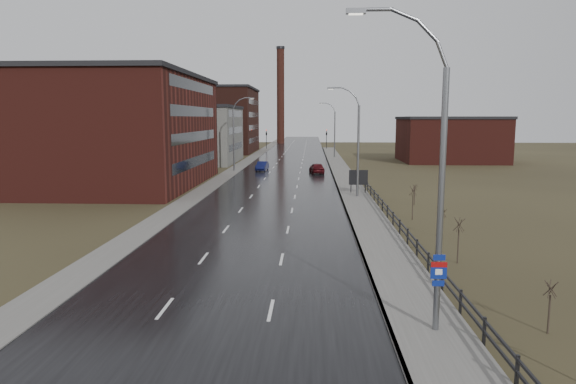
# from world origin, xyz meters

# --- Properties ---
(ground) EXTENTS (320.00, 320.00, 0.00)m
(ground) POSITION_xyz_m (0.00, 0.00, 0.00)
(ground) COLOR #2D2819
(ground) RESTS_ON ground
(road) EXTENTS (14.00, 300.00, 0.06)m
(road) POSITION_xyz_m (0.00, 60.00, 0.03)
(road) COLOR black
(road) RESTS_ON ground
(sidewalk_right) EXTENTS (3.20, 180.00, 0.18)m
(sidewalk_right) POSITION_xyz_m (8.60, 35.00, 0.09)
(sidewalk_right) COLOR #595651
(sidewalk_right) RESTS_ON ground
(curb_right) EXTENTS (0.16, 180.00, 0.18)m
(curb_right) POSITION_xyz_m (7.08, 35.00, 0.09)
(curb_right) COLOR slate
(curb_right) RESTS_ON ground
(sidewalk_left) EXTENTS (2.40, 260.00, 0.12)m
(sidewalk_left) POSITION_xyz_m (-8.20, 60.00, 0.06)
(sidewalk_left) COLOR #595651
(sidewalk_left) RESTS_ON ground
(warehouse_near) EXTENTS (22.44, 28.56, 13.50)m
(warehouse_near) POSITION_xyz_m (-20.99, 45.00, 6.76)
(warehouse_near) COLOR #471914
(warehouse_near) RESTS_ON ground
(warehouse_mid) EXTENTS (16.32, 20.40, 10.50)m
(warehouse_mid) POSITION_xyz_m (-17.99, 78.00, 5.26)
(warehouse_mid) COLOR slate
(warehouse_mid) RESTS_ON ground
(warehouse_far) EXTENTS (26.52, 24.48, 15.50)m
(warehouse_far) POSITION_xyz_m (-22.99, 108.00, 7.76)
(warehouse_far) COLOR #331611
(warehouse_far) RESTS_ON ground
(building_right) EXTENTS (18.36, 16.32, 8.50)m
(building_right) POSITION_xyz_m (30.30, 82.00, 4.26)
(building_right) COLOR #471914
(building_right) RESTS_ON ground
(smokestack) EXTENTS (2.70, 2.70, 30.70)m
(smokestack) POSITION_xyz_m (-6.00, 150.00, 15.50)
(smokestack) COLOR #331611
(smokestack) RESTS_ON ground
(streetlight_main) EXTENTS (3.91, 0.29, 12.11)m
(streetlight_main) POSITION_xyz_m (8.47, 2.00, 6.06)
(streetlight_main) COLOR slate
(streetlight_main) RESTS_ON ground
(streetlight_right_mid) EXTENTS (3.36, 0.28, 11.35)m
(streetlight_right_mid) POSITION_xyz_m (8.50, 36.00, 5.84)
(streetlight_right_mid) COLOR slate
(streetlight_right_mid) RESTS_ON ground
(streetlight_left) EXTENTS (3.36, 0.28, 11.35)m
(streetlight_left) POSITION_xyz_m (-7.70, 62.00, 5.84)
(streetlight_left) COLOR slate
(streetlight_left) RESTS_ON ground
(streetlight_right_far) EXTENTS (3.36, 0.28, 11.35)m
(streetlight_right_far) POSITION_xyz_m (8.50, 90.00, 5.84)
(streetlight_right_far) COLOR slate
(streetlight_right_far) RESTS_ON ground
(guardrail) EXTENTS (0.10, 53.05, 1.10)m
(guardrail) POSITION_xyz_m (10.30, 18.31, 0.71)
(guardrail) COLOR black
(guardrail) RESTS_ON ground
(shrub_b) EXTENTS (0.50, 0.52, 2.09)m
(shrub_b) POSITION_xyz_m (13.13, 2.22, 1.11)
(shrub_b) COLOR #382D23
(shrub_b) RESTS_ON ground
(shrub_c) EXTENTS (0.62, 0.66, 2.64)m
(shrub_c) POSITION_xyz_m (12.37, 11.83, 1.40)
(shrub_c) COLOR #382D23
(shrub_c) RESTS_ON ground
(shrub_d) EXTENTS (0.48, 0.50, 2.00)m
(shrub_d) POSITION_xyz_m (13.11, 18.30, 1.06)
(shrub_d) COLOR #382D23
(shrub_d) RESTS_ON ground
(shrub_e) EXTENTS (0.66, 0.69, 2.79)m
(shrub_e) POSITION_xyz_m (12.24, 24.45, 1.48)
(shrub_e) COLOR #382D23
(shrub_e) RESTS_ON ground
(shrub_f) EXTENTS (0.48, 0.50, 2.00)m
(shrub_f) POSITION_xyz_m (13.85, 31.80, 1.06)
(shrub_f) COLOR #382D23
(shrub_f) RESTS_ON ground
(billboard) EXTENTS (2.04, 0.17, 2.66)m
(billboard) POSITION_xyz_m (9.10, 38.44, 1.77)
(billboard) COLOR black
(billboard) RESTS_ON ground
(traffic_light_left) EXTENTS (0.58, 2.73, 5.30)m
(traffic_light_left) POSITION_xyz_m (-8.00, 120.00, 4.60)
(traffic_light_left) COLOR black
(traffic_light_left) RESTS_ON ground
(traffic_light_right) EXTENTS (0.58, 2.73, 5.30)m
(traffic_light_right) POSITION_xyz_m (8.00, 120.00, 4.60)
(traffic_light_right) COLOR black
(traffic_light_right) RESTS_ON ground
(car_near) EXTENTS (1.84, 4.42, 1.42)m
(car_near) POSITION_xyz_m (-3.69, 62.81, 0.71)
(car_near) COLOR #0C1140
(car_near) RESTS_ON ground
(car_far) EXTENTS (2.50, 4.92, 1.61)m
(car_far) POSITION_xyz_m (4.82, 59.08, 0.80)
(car_far) COLOR #420B0F
(car_far) RESTS_ON ground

